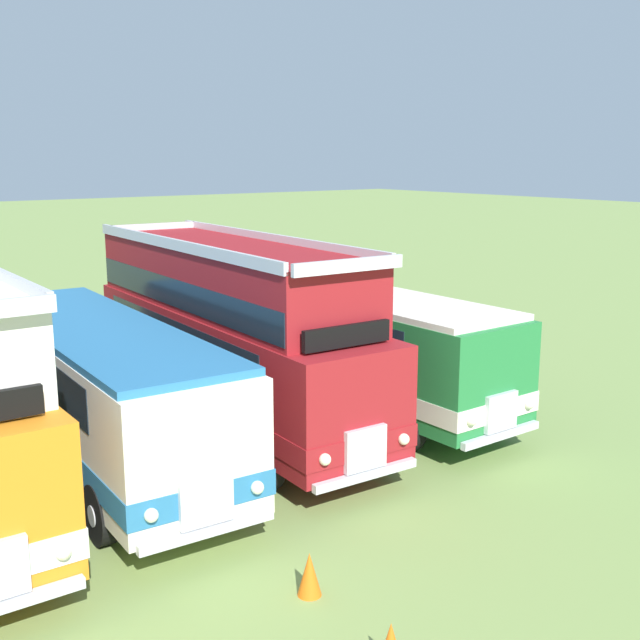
{
  "coord_description": "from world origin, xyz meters",
  "views": [
    {
      "loc": [
        -0.61,
        -15.33,
        6.34
      ],
      "look_at": [
        10.8,
        -0.11,
        2.34
      ],
      "focal_mm": 44.18,
      "sensor_mm": 36.0,
      "label": 1
    }
  ],
  "objects_px": {
    "bus_seventh_in_row": "(229,329)",
    "bus_eighth_in_row": "(343,335)",
    "bus_sixth_in_row": "(98,383)",
    "cone_near_end": "(309,574)"
  },
  "relations": [
    {
      "from": "bus_seventh_in_row",
      "to": "bus_eighth_in_row",
      "type": "bearing_deg",
      "value": -0.61
    },
    {
      "from": "bus_sixth_in_row",
      "to": "bus_eighth_in_row",
      "type": "xyz_separation_m",
      "value": [
        6.73,
        0.42,
        0.0
      ]
    },
    {
      "from": "bus_sixth_in_row",
      "to": "cone_near_end",
      "type": "relative_size",
      "value": 15.17
    },
    {
      "from": "bus_eighth_in_row",
      "to": "cone_near_end",
      "type": "height_order",
      "value": "bus_eighth_in_row"
    },
    {
      "from": "bus_sixth_in_row",
      "to": "bus_eighth_in_row",
      "type": "height_order",
      "value": "same"
    },
    {
      "from": "bus_seventh_in_row",
      "to": "cone_near_end",
      "type": "relative_size",
      "value": 15.69
    },
    {
      "from": "bus_seventh_in_row",
      "to": "bus_eighth_in_row",
      "type": "height_order",
      "value": "bus_seventh_in_row"
    },
    {
      "from": "cone_near_end",
      "to": "bus_seventh_in_row",
      "type": "bearing_deg",
      "value": 68.06
    },
    {
      "from": "bus_sixth_in_row",
      "to": "bus_eighth_in_row",
      "type": "bearing_deg",
      "value": 3.59
    },
    {
      "from": "bus_seventh_in_row",
      "to": "cone_near_end",
      "type": "distance_m",
      "value": 7.92
    }
  ]
}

